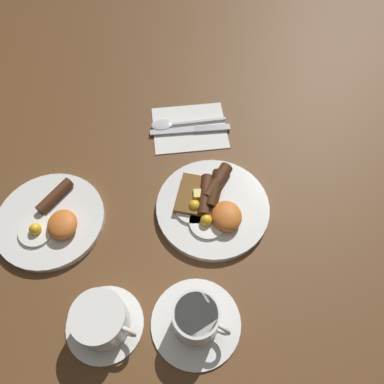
% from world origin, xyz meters
% --- Properties ---
extents(ground_plane, '(3.00, 3.00, 0.00)m').
position_xyz_m(ground_plane, '(0.00, 0.00, 0.00)').
color(ground_plane, brown).
extents(breakfast_plate_near, '(0.24, 0.24, 0.05)m').
position_xyz_m(breakfast_plate_near, '(0.00, 0.00, 0.01)').
color(breakfast_plate_near, white).
rests_on(breakfast_plate_near, ground_plane).
extents(breakfast_plate_far, '(0.22, 0.22, 0.04)m').
position_xyz_m(breakfast_plate_far, '(0.02, 0.34, 0.01)').
color(breakfast_plate_far, white).
rests_on(breakfast_plate_far, ground_plane).
extents(teacup_near, '(0.16, 0.16, 0.07)m').
position_xyz_m(teacup_near, '(-0.23, 0.07, 0.03)').
color(teacup_near, white).
rests_on(teacup_near, ground_plane).
extents(teacup_far, '(0.14, 0.14, 0.07)m').
position_xyz_m(teacup_far, '(-0.20, 0.24, 0.03)').
color(teacup_far, white).
rests_on(teacup_far, ground_plane).
extents(napkin, '(0.15, 0.18, 0.01)m').
position_xyz_m(napkin, '(0.23, 0.01, 0.00)').
color(napkin, white).
rests_on(napkin, ground_plane).
extents(knife, '(0.03, 0.19, 0.01)m').
position_xyz_m(knife, '(0.22, 0.00, 0.01)').
color(knife, silver).
rests_on(knife, napkin).
extents(spoon, '(0.04, 0.18, 0.01)m').
position_xyz_m(spoon, '(0.25, 0.06, 0.01)').
color(spoon, silver).
rests_on(spoon, napkin).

